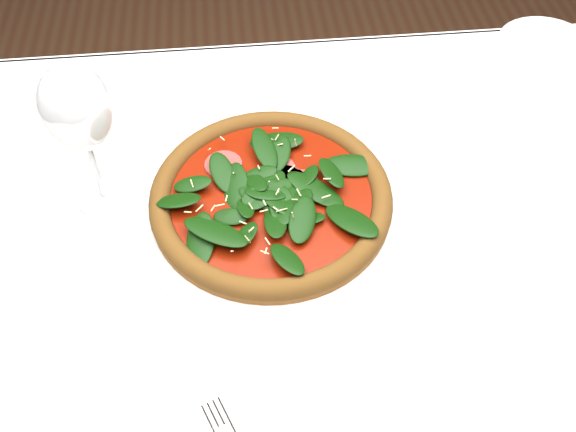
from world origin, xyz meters
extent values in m
cube|color=white|center=(0.00, 0.00, 0.73)|extent=(1.20, 0.80, 0.04)
cylinder|color=#513520|center=(-0.54, 0.34, 0.35)|extent=(0.06, 0.06, 0.71)
cylinder|color=#513520|center=(0.54, 0.34, 0.35)|extent=(0.06, 0.06, 0.71)
cube|color=white|center=(0.00, 0.40, 0.64)|extent=(1.20, 0.01, 0.22)
cylinder|color=white|center=(-0.03, 0.05, 0.76)|extent=(0.35, 0.35, 0.01)
torus|color=white|center=(-0.03, 0.05, 0.76)|extent=(0.35, 0.35, 0.01)
cylinder|color=#A06B26|center=(-0.03, 0.05, 0.77)|extent=(0.39, 0.39, 0.01)
torus|color=#9C6124|center=(-0.03, 0.05, 0.78)|extent=(0.40, 0.40, 0.03)
cylinder|color=#8B1205|center=(-0.03, 0.05, 0.78)|extent=(0.33, 0.33, 0.00)
cylinder|color=#9F4A3F|center=(-0.03, 0.05, 0.78)|extent=(0.29, 0.29, 0.00)
ellipsoid|color=#113209|center=(-0.03, 0.05, 0.79)|extent=(0.31, 0.31, 0.02)
cylinder|color=beige|center=(-0.03, 0.05, 0.80)|extent=(0.29, 0.29, 0.00)
cylinder|color=white|center=(-0.24, 0.09, 0.75)|extent=(0.07, 0.07, 0.00)
cylinder|color=white|center=(-0.24, 0.09, 0.80)|extent=(0.01, 0.01, 0.10)
ellipsoid|color=white|center=(-0.24, 0.09, 0.90)|extent=(0.08, 0.08, 0.11)
cube|color=silver|center=(-0.10, -0.22, 0.76)|extent=(0.04, 0.05, 0.00)
cylinder|color=white|center=(0.44, 0.34, 0.76)|extent=(0.15, 0.15, 0.01)
torus|color=white|center=(0.44, 0.34, 0.76)|extent=(0.15, 0.15, 0.01)
camera|label=1|loc=(-0.06, -0.47, 1.38)|focal=40.00mm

